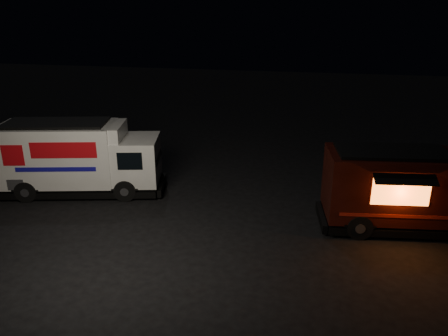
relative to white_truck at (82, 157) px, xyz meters
The scene contains 3 objects.
ground 5.47m from the white_truck, 20.97° to the right, with size 80.00×80.00×0.00m, color black.
white_truck is the anchor object (origin of this frame).
red_truck 12.27m from the white_truck, ahead, with size 5.87×2.16×2.73m, color #380F0A, non-canonical shape.
Camera 1 is at (4.14, -12.92, 7.01)m, focal length 35.00 mm.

